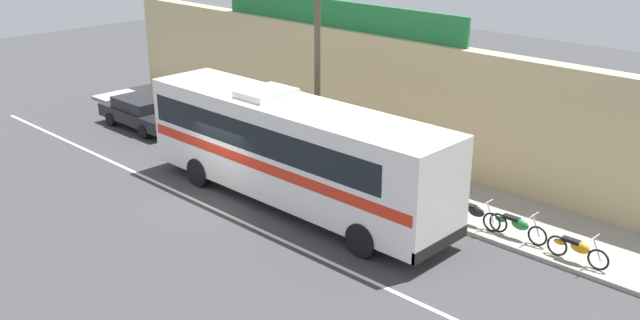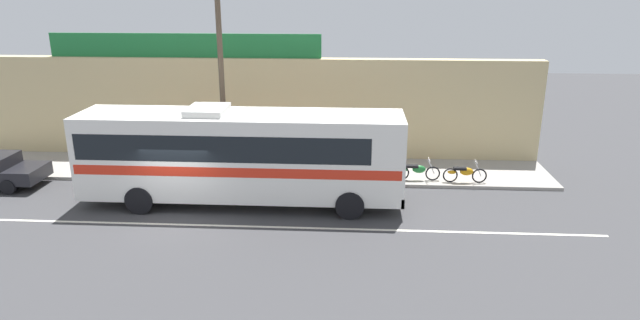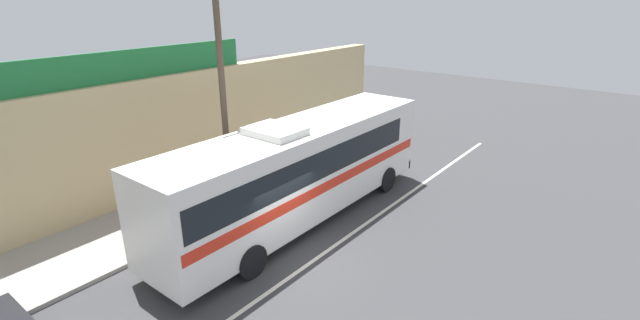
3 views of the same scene
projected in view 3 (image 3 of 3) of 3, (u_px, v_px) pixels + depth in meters
name	position (u px, v px, depth m)	size (l,w,h in m)	color
ground_plane	(288.00, 256.00, 14.15)	(70.00, 70.00, 0.00)	#3A3A3D
sidewalk_slab	(187.00, 208.00, 17.13)	(30.00, 3.60, 0.14)	gray
storefront_facade	(147.00, 140.00, 17.56)	(30.00, 0.70, 4.80)	tan
storefront_billboard	(94.00, 69.00, 15.35)	(12.82, 0.12, 1.10)	#1E7538
road_center_stripe	(307.00, 265.00, 13.68)	(30.00, 0.14, 0.01)	silver
intercity_bus	(299.00, 167.00, 15.71)	(12.09, 2.68, 3.78)	white
utility_pole	(223.00, 95.00, 15.44)	(1.60, 0.22, 8.48)	brown
motorcycle_green	(348.00, 143.00, 22.91)	(1.92, 0.56, 0.94)	black
motorcycle_purple	(372.00, 135.00, 24.25)	(1.82, 0.56, 0.94)	black
motorcycle_blue	(333.00, 151.00, 21.79)	(1.88, 0.56, 0.94)	black
pedestrian_near_shop	(242.00, 167.00, 18.33)	(0.30, 0.48, 1.65)	navy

